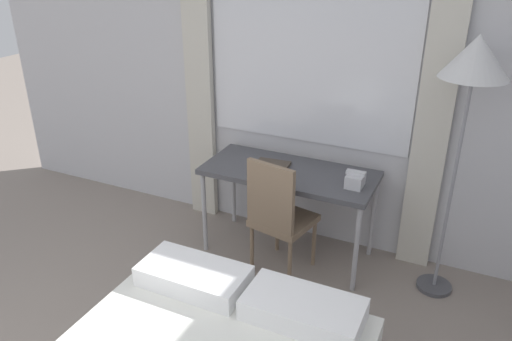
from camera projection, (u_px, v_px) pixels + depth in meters
The scene contains 6 objects.
wall_back_with_window at pixel (279, 74), 3.90m from camera, with size 5.58×0.13×2.70m.
desk at pixel (289, 177), 3.78m from camera, with size 1.31×0.58×0.73m.
desk_chair at pixel (278, 213), 3.60m from camera, with size 0.47×0.47×0.94m.
standing_lamp at pixel (474, 70), 2.97m from camera, with size 0.41×0.41×1.82m.
telephone at pixel (355, 180), 3.50m from camera, with size 0.14×0.15×0.12m.
book at pixel (272, 165), 3.82m from camera, with size 0.27×0.20×0.02m.
Camera 1 is at (1.51, -0.53, 2.32)m, focal length 35.00 mm.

